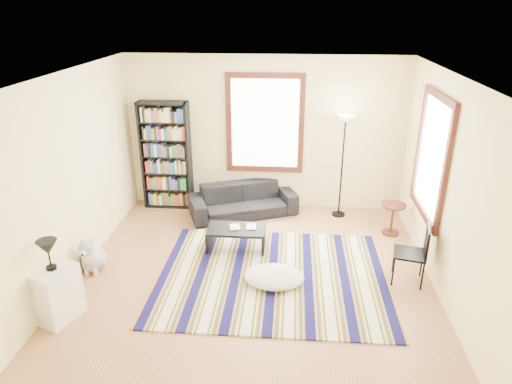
# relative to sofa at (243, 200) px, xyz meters

# --- Properties ---
(floor) EXTENTS (5.00, 5.00, 0.10)m
(floor) POSITION_rel_sofa_xyz_m (0.36, -2.05, -0.33)
(floor) COLOR #A6784B
(floor) RESTS_ON ground
(ceiling) EXTENTS (5.00, 5.00, 0.10)m
(ceiling) POSITION_rel_sofa_xyz_m (0.36, -2.05, 2.57)
(ceiling) COLOR white
(ceiling) RESTS_ON floor
(wall_back) EXTENTS (5.00, 0.10, 2.80)m
(wall_back) POSITION_rel_sofa_xyz_m (0.36, 0.50, 1.12)
(wall_back) COLOR beige
(wall_back) RESTS_ON floor
(wall_front) EXTENTS (5.00, 0.10, 2.80)m
(wall_front) POSITION_rel_sofa_xyz_m (0.36, -4.60, 1.12)
(wall_front) COLOR beige
(wall_front) RESTS_ON floor
(wall_left) EXTENTS (0.10, 5.00, 2.80)m
(wall_left) POSITION_rel_sofa_xyz_m (-2.19, -2.05, 1.12)
(wall_left) COLOR beige
(wall_left) RESTS_ON floor
(wall_right) EXTENTS (0.10, 5.00, 2.80)m
(wall_right) POSITION_rel_sofa_xyz_m (2.91, -2.05, 1.12)
(wall_right) COLOR beige
(wall_right) RESTS_ON floor
(window_back) EXTENTS (1.20, 0.06, 1.60)m
(window_back) POSITION_rel_sofa_xyz_m (0.36, 0.42, 1.32)
(window_back) COLOR white
(window_back) RESTS_ON wall_back
(window_right) EXTENTS (0.06, 1.20, 1.60)m
(window_right) POSITION_rel_sofa_xyz_m (2.83, -1.25, 1.32)
(window_right) COLOR white
(window_right) RESTS_ON wall_right
(rug) EXTENTS (3.26, 2.61, 0.02)m
(rug) POSITION_rel_sofa_xyz_m (0.63, -2.02, -0.27)
(rug) COLOR #0E0D41
(rug) RESTS_ON floor
(sofa) EXTENTS (1.39, 2.05, 0.56)m
(sofa) POSITION_rel_sofa_xyz_m (0.00, 0.00, 0.00)
(sofa) COLOR black
(sofa) RESTS_ON floor
(bookshelf) EXTENTS (0.90, 0.30, 2.00)m
(bookshelf) POSITION_rel_sofa_xyz_m (-1.45, 0.27, 0.72)
(bookshelf) COLOR black
(bookshelf) RESTS_ON floor
(coffee_table) EXTENTS (0.93, 0.55, 0.36)m
(coffee_table) POSITION_rel_sofa_xyz_m (0.03, -1.27, -0.10)
(coffee_table) COLOR black
(coffee_table) RESTS_ON floor
(book_a) EXTENTS (0.23, 0.19, 0.02)m
(book_a) POSITION_rel_sofa_xyz_m (-0.07, -1.27, 0.09)
(book_a) COLOR beige
(book_a) RESTS_ON coffee_table
(book_b) EXTENTS (0.23, 0.17, 0.02)m
(book_b) POSITION_rel_sofa_xyz_m (0.18, -1.22, 0.09)
(book_b) COLOR beige
(book_b) RESTS_ON coffee_table
(floor_cushion) EXTENTS (1.02, 0.91, 0.21)m
(floor_cushion) POSITION_rel_sofa_xyz_m (0.66, -2.19, -0.17)
(floor_cushion) COLOR silver
(floor_cushion) RESTS_ON floor
(floor_lamp) EXTENTS (0.38, 0.38, 1.86)m
(floor_lamp) POSITION_rel_sofa_xyz_m (1.75, 0.10, 0.65)
(floor_lamp) COLOR black
(floor_lamp) RESTS_ON floor
(side_table) EXTENTS (0.42, 0.42, 0.54)m
(side_table) POSITION_rel_sofa_xyz_m (2.56, -0.56, -0.01)
(side_table) COLOR #4C1D13
(side_table) RESTS_ON floor
(folding_chair) EXTENTS (0.50, 0.48, 0.86)m
(folding_chair) POSITION_rel_sofa_xyz_m (2.51, -1.97, 0.15)
(folding_chair) COLOR black
(folding_chair) RESTS_ON floor
(white_cabinet) EXTENTS (0.54, 0.60, 0.70)m
(white_cabinet) POSITION_rel_sofa_xyz_m (-1.94, -3.14, 0.07)
(white_cabinet) COLOR white
(white_cabinet) RESTS_ON floor
(table_lamp) EXTENTS (0.30, 0.30, 0.38)m
(table_lamp) POSITION_rel_sofa_xyz_m (-1.94, -3.14, 0.61)
(table_lamp) COLOR black
(table_lamp) RESTS_ON white_cabinet
(dog) EXTENTS (0.42, 0.57, 0.56)m
(dog) POSITION_rel_sofa_xyz_m (-1.96, -2.04, 0.00)
(dog) COLOR #BCBCBC
(dog) RESTS_ON floor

